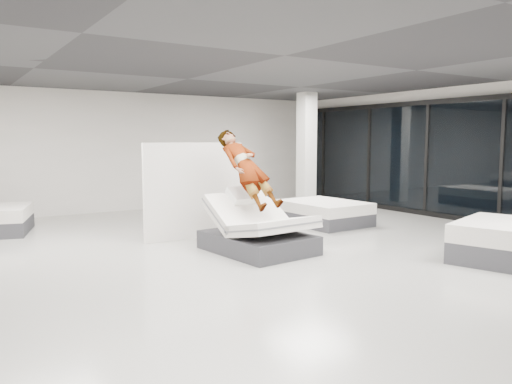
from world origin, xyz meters
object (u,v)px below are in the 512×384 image
Objects in this scene: person at (247,182)px; divider_panel at (195,191)px; hero_bed at (258,232)px; remote at (270,196)px; column at (306,152)px; flat_bed_right_far at (324,213)px.

person is 1.45m from divider_panel.
hero_bed is 13.78× the size of remote.
person is at bearing 122.15° from remote.
column is at bearing 26.06° from divider_panel.
divider_panel reaches higher than remote.
hero_bed reaches higher than flat_bed_right_far.
divider_panel is at bearing 177.91° from flat_bed_right_far.
hero_bed is 3.22m from flat_bed_right_far.
person is 0.88× the size of divider_panel.
hero_bed is at bearing -75.80° from divider_panel.
flat_bed_right_far is 0.61× the size of column.
remote is 0.04× the size of column.
hero_bed is 0.99× the size of flat_bed_right_far.
person is 5.24m from column.
remote is at bearing -57.85° from person.
person reaches higher than hero_bed.
column reaches higher than person.
flat_bed_right_far is at bearing 29.42° from hero_bed.
divider_panel is 4.82m from column.
divider_panel is at bearing 104.28° from remote.
column reaches higher than flat_bed_right_far.
person reaches higher than divider_panel.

